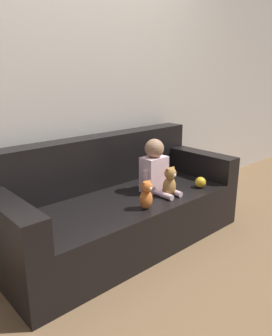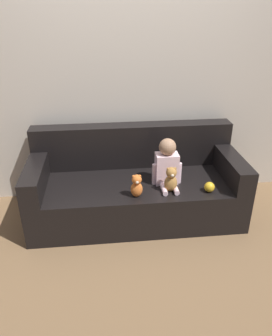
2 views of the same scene
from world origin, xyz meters
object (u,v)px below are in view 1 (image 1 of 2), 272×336
at_px(couch, 118,206).
at_px(plush_toy_side, 146,195).
at_px(person_baby, 155,168).
at_px(teddy_bear_brown, 170,183).
at_px(toy_ball, 200,182).

bearing_deg(couch, plush_toy_side, -94.14).
bearing_deg(person_baby, couch, 152.49).
bearing_deg(teddy_bear_brown, couch, 133.36).
xyz_separation_m(couch, toy_ball, (0.61, -0.33, 0.14)).
bearing_deg(plush_toy_side, couch, 85.86).
height_order(person_baby, teddy_bear_brown, person_baby).
xyz_separation_m(person_baby, teddy_bear_brown, (0.01, -0.15, -0.08)).
height_order(person_baby, toy_ball, person_baby).
relative_size(couch, person_baby, 4.55).
height_order(couch, plush_toy_side, couch).
distance_m(plush_toy_side, toy_ball, 0.64).
bearing_deg(couch, person_baby, -27.51).
height_order(couch, toy_ball, couch).
bearing_deg(toy_ball, person_baby, 150.16).
distance_m(couch, toy_ball, 0.71).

